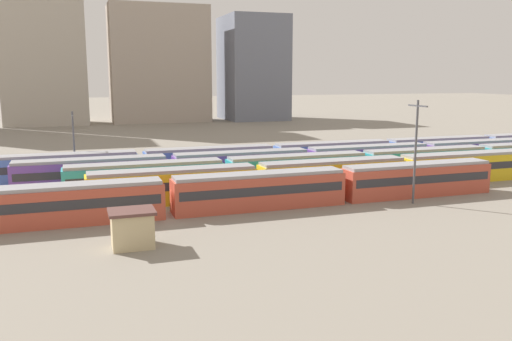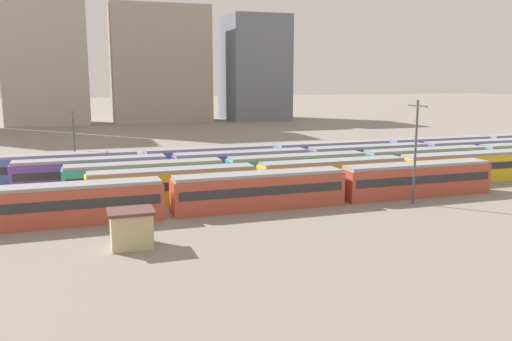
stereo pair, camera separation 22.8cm
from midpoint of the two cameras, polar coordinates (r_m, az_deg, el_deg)
ground_plane at (r=63.00m, az=-10.92°, el=-2.46°), size 600.00×600.00×0.00m
train_track_0 at (r=54.76m, az=0.28°, el=-2.11°), size 55.80×3.06×3.75m
train_track_1 at (r=68.39m, az=15.17°, el=-0.02°), size 74.70×3.06×3.75m
train_track_2 at (r=82.55m, az=22.76°, el=1.22°), size 112.50×3.06×3.75m
train_track_3 at (r=77.81m, az=11.78°, el=1.30°), size 93.60×3.06×3.75m
train_track_4 at (r=80.90m, az=8.09°, el=1.74°), size 93.60×3.06×3.75m
catenary_pole_0 at (r=58.67m, az=16.55°, el=2.39°), size 0.24×3.20×10.99m
catenary_pole_1 at (r=74.99m, az=-18.92°, el=3.01°), size 0.24×3.20×8.87m
signal_hut at (r=43.69m, az=-13.20°, el=-6.00°), size 3.60×3.00×3.04m
distant_building_1 at (r=162.39m, az=-21.87°, el=13.88°), size 22.08×15.04×52.69m
distant_building_2 at (r=163.58m, az=-10.32°, el=11.06°), size 28.37×14.39×33.74m
distant_building_3 at (r=170.37m, az=-0.38°, el=10.83°), size 17.98×21.19×31.72m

